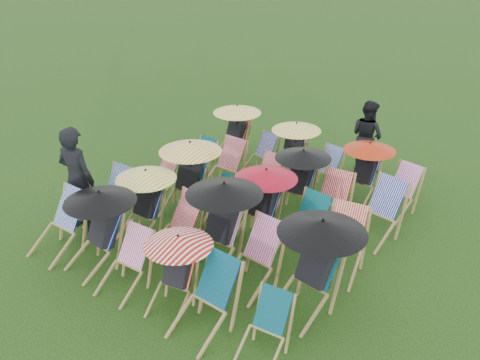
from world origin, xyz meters
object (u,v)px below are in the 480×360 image
Objects in this scene: deckchair_5 at (264,330)px; deckchair_29 at (398,191)px; deckchair_0 at (58,225)px; person_rear at (367,136)px; person_left at (77,179)px.

deckchair_29 reaches higher than deckchair_5.
person_rear reaches higher than deckchair_0.
deckchair_0 is 6.10m from deckchair_29.
person_left is (-0.30, 0.71, 0.46)m from deckchair_0.
person_left reaches higher than deckchair_29.
deckchair_5 is at bearing 122.58° from person_rear.
deckchair_0 is at bearing -120.50° from deckchair_29.
deckchair_5 is 4.45m from person_left.
deckchair_29 is 1.97m from person_rear.
deckchair_29 is at bearing 152.26° from person_rear.
person_left is 6.10m from person_rear.
person_left reaches higher than person_rear.
person_left is at bearing 113.21° from deckchair_0.
person_left is at bearing -127.35° from deckchair_29.
deckchair_29 is (4.01, 4.60, -0.06)m from deckchair_0.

